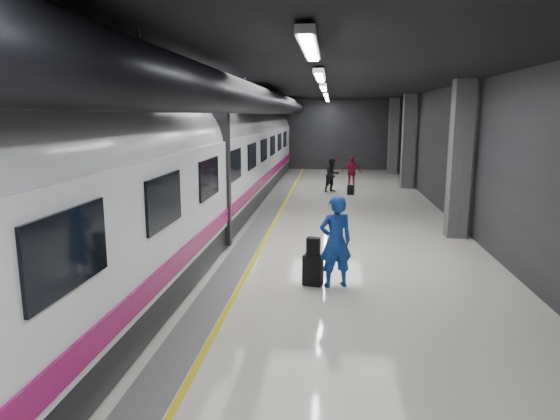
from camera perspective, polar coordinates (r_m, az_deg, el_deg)
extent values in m
plane|color=silver|center=(13.23, 1.78, -4.61)|extent=(40.00, 40.00, 0.00)
cube|color=black|center=(12.79, 1.90, 15.22)|extent=(10.00, 40.00, 0.02)
cube|color=#28282B|center=(32.76, 4.37, 8.59)|extent=(10.00, 0.02, 4.50)
cube|color=#28282B|center=(14.08, -18.99, 5.07)|extent=(0.02, 40.00, 4.50)
cube|color=#28282B|center=(13.42, 23.72, 4.49)|extent=(0.02, 40.00, 4.50)
cube|color=slate|center=(13.39, -4.01, -4.42)|extent=(0.65, 39.80, 0.01)
cube|color=yellow|center=(13.33, -2.31, -4.47)|extent=(0.10, 39.80, 0.01)
cylinder|color=black|center=(12.92, -4.02, 12.71)|extent=(0.80, 38.00, 0.80)
cube|color=silver|center=(6.78, 3.46, 18.24)|extent=(0.22, 2.60, 0.10)
cube|color=silver|center=(11.76, 4.57, 15.08)|extent=(0.22, 2.60, 0.10)
cube|color=silver|center=(16.74, 5.01, 13.80)|extent=(0.22, 2.60, 0.10)
cube|color=silver|center=(21.74, 5.24, 13.11)|extent=(0.22, 2.60, 0.10)
cube|color=silver|center=(26.74, 5.39, 12.68)|extent=(0.22, 2.60, 0.10)
cube|color=silver|center=(30.73, 5.47, 12.43)|extent=(0.22, 2.60, 0.10)
cube|color=#515154|center=(15.22, 19.84, 5.40)|extent=(0.55, 0.55, 4.50)
cube|color=#515154|center=(25.02, 14.41, 7.59)|extent=(0.55, 0.55, 4.50)
cube|color=#515154|center=(30.96, 12.80, 8.22)|extent=(0.55, 0.55, 4.50)
cube|color=black|center=(13.75, -11.86, -2.74)|extent=(2.80, 38.00, 0.60)
cube|color=white|center=(13.50, -12.09, 3.05)|extent=(2.90, 38.00, 2.20)
cylinder|color=white|center=(13.41, -12.25, 7.08)|extent=(2.80, 38.00, 2.80)
cube|color=#940D57|center=(13.25, -5.89, -0.41)|extent=(0.04, 38.00, 0.35)
cube|color=black|center=(13.47, -12.13, 4.11)|extent=(3.05, 0.25, 3.80)
cube|color=black|center=(5.60, -23.02, -4.25)|extent=(0.05, 1.60, 0.85)
cube|color=black|center=(8.29, -13.08, 1.02)|extent=(0.05, 1.60, 0.85)
cube|color=black|center=(11.14, -8.10, 3.65)|extent=(0.05, 1.60, 0.85)
cube|color=black|center=(14.05, -5.16, 5.19)|extent=(0.05, 1.60, 0.85)
cube|color=black|center=(16.99, -3.22, 6.19)|extent=(0.05, 1.60, 0.85)
cube|color=black|center=(19.95, -1.85, 6.89)|extent=(0.05, 1.60, 0.85)
cube|color=black|center=(22.92, -0.83, 7.41)|extent=(0.05, 1.60, 0.85)
cube|color=black|center=(25.90, -0.05, 7.81)|extent=(0.05, 1.60, 0.85)
cube|color=black|center=(28.88, 0.58, 8.12)|extent=(0.05, 1.60, 0.85)
imported|color=#164BAC|center=(10.33, 6.37, -3.60)|extent=(0.81, 0.67, 1.92)
cube|color=black|center=(10.54, 3.78, -6.86)|extent=(0.45, 0.34, 0.65)
cube|color=black|center=(10.39, 3.83, -4.20)|extent=(0.29, 0.18, 0.37)
imported|color=black|center=(23.17, 5.99, 4.02)|extent=(0.98, 0.96, 1.59)
imported|color=maroon|center=(24.61, 8.15, 4.33)|extent=(0.95, 0.50, 1.55)
cube|color=black|center=(22.51, 8.10, 2.29)|extent=(0.33, 0.25, 0.44)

